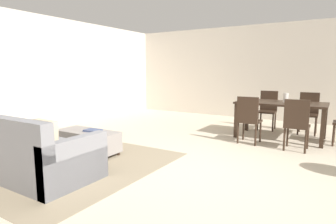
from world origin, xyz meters
TOP-DOWN VIEW (x-y plane):
  - ground_plane at (0.00, 0.00)m, footprint 10.80×10.80m
  - wall_back at (0.00, 5.00)m, footprint 9.00×0.12m
  - wall_left at (-4.50, 0.50)m, footprint 0.12×11.00m
  - area_rug at (-2.02, -0.65)m, footprint 3.00×2.80m
  - couch at (-2.05, -1.24)m, footprint 2.20×0.95m
  - ottoman_table at (-1.99, -0.11)m, footprint 1.12×0.49m
  - dining_table at (0.59, 2.77)m, footprint 1.73×0.93m
  - dining_chair_near_left at (0.16, 1.97)m, footprint 0.41×0.41m
  - dining_chair_near_right at (1.01, 1.91)m, footprint 0.40×0.40m
  - dining_chair_far_left at (0.16, 3.60)m, footprint 0.42×0.42m
  - dining_chair_far_right at (1.05, 3.58)m, footprint 0.41×0.41m
  - vase_centerpiece at (0.68, 2.76)m, footprint 0.11×0.11m
  - book_on_ottoman at (-1.88, -0.09)m, footprint 0.28×0.23m

SIDE VIEW (x-z plane):
  - ground_plane at x=0.00m, z-range 0.00..0.00m
  - area_rug at x=-2.02m, z-range 0.00..0.01m
  - ottoman_table at x=-1.99m, z-range 0.03..0.42m
  - couch at x=-2.05m, z-range -0.14..0.72m
  - book_on_ottoman at x=-1.88m, z-range 0.39..0.43m
  - dining_chair_near_left at x=0.16m, z-range 0.06..0.98m
  - dining_chair_near_right at x=1.01m, z-range 0.06..0.98m
  - dining_chair_far_left at x=0.16m, z-range 0.06..0.98m
  - dining_chair_far_right at x=1.05m, z-range 0.06..0.98m
  - dining_table at x=0.59m, z-range 0.29..1.05m
  - vase_centerpiece at x=0.68m, z-range 0.76..0.95m
  - wall_back at x=0.00m, z-range 0.00..2.70m
  - wall_left at x=-4.50m, z-range 0.00..2.70m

